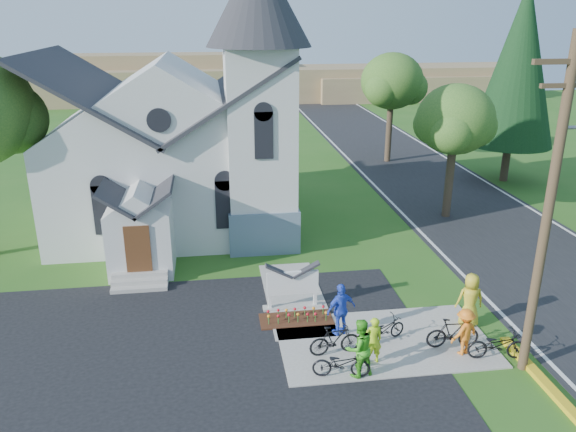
{
  "coord_description": "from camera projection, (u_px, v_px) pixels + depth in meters",
  "views": [
    {
      "loc": [
        -3.95,
        -15.07,
        10.36
      ],
      "look_at": [
        -1.12,
        5.0,
        3.0
      ],
      "focal_mm": 35.0,
      "sensor_mm": 36.0,
      "label": 1
    }
  ],
  "objects": [
    {
      "name": "parking_lot",
      "position": [
        111.0,
        416.0,
        15.3
      ],
      "size": [
        20.0,
        16.0,
        0.02
      ],
      "primitive_type": "cube",
      "color": "black",
      "rests_on": "ground"
    },
    {
      "name": "bike_2",
      "position": [
        385.0,
        329.0,
        18.6
      ],
      "size": [
        1.71,
        1.12,
        0.85
      ],
      "primitive_type": "imported",
      "rotation": [
        0.0,
        0.0,
        1.95
      ],
      "color": "black",
      "rests_on": "sidewalk"
    },
    {
      "name": "flower_bed",
      "position": [
        296.0,
        319.0,
        20.06
      ],
      "size": [
        2.6,
        1.1,
        0.07
      ],
      "primitive_type": "cube",
      "color": "#3A200F",
      "rests_on": "ground"
    },
    {
      "name": "conifer",
      "position": [
        519.0,
        64.0,
        34.29
      ],
      "size": [
        5.2,
        5.2,
        12.4
      ],
      "color": "#382A1E",
      "rests_on": "ground"
    },
    {
      "name": "utility_pole",
      "position": [
        552.0,
        203.0,
        15.55
      ],
      "size": [
        3.45,
        0.28,
        10.0
      ],
      "color": "#463223",
      "rests_on": "ground"
    },
    {
      "name": "church",
      "position": [
        178.0,
        125.0,
        27.2
      ],
      "size": [
        12.35,
        12.0,
        13.0
      ],
      "color": "silver",
      "rests_on": "ground"
    },
    {
      "name": "cyclist_4",
      "position": [
        470.0,
        300.0,
        19.39
      ],
      "size": [
        1.01,
        0.71,
        1.94
      ],
      "primitive_type": "imported",
      "rotation": [
        0.0,
        0.0,
        3.04
      ],
      "color": "gold",
      "rests_on": "sidewalk"
    },
    {
      "name": "distant_hills",
      "position": [
        266.0,
        82.0,
        70.22
      ],
      "size": [
        61.0,
        10.0,
        5.6
      ],
      "color": "#8C734E",
      "rests_on": "ground"
    },
    {
      "name": "bike_3",
      "position": [
        453.0,
        333.0,
        18.21
      ],
      "size": [
        1.78,
        0.61,
        1.06
      ],
      "primitive_type": "imported",
      "rotation": [
        0.0,
        0.0,
        1.51
      ],
      "color": "black",
      "rests_on": "sidewalk"
    },
    {
      "name": "cyclist_3",
      "position": [
        465.0,
        332.0,
        17.79
      ],
      "size": [
        1.16,
        0.92,
        1.58
      ],
      "primitive_type": "imported",
      "rotation": [
        0.0,
        0.0,
        3.51
      ],
      "color": "orange",
      "rests_on": "sidewalk"
    },
    {
      "name": "cyclist_2",
      "position": [
        341.0,
        309.0,
        18.83
      ],
      "size": [
        1.19,
        0.8,
        1.87
      ],
      "primitive_type": "imported",
      "rotation": [
        0.0,
        0.0,
        3.49
      ],
      "color": "blue",
      "rests_on": "sidewalk"
    },
    {
      "name": "road",
      "position": [
        449.0,
        198.0,
        33.36
      ],
      "size": [
        8.0,
        90.0,
        0.02
      ],
      "primitive_type": "cube",
      "color": "black",
      "rests_on": "ground"
    },
    {
      "name": "bike_1",
      "position": [
        335.0,
        340.0,
        17.85
      ],
      "size": [
        1.73,
        0.65,
        1.02
      ],
      "primitive_type": "imported",
      "rotation": [
        0.0,
        0.0,
        1.67
      ],
      "color": "black",
      "rests_on": "sidewalk"
    },
    {
      "name": "church_sign",
      "position": [
        293.0,
        283.0,
        20.56
      ],
      "size": [
        2.2,
        0.4,
        1.7
      ],
      "color": "gray",
      "rests_on": "ground"
    },
    {
      "name": "cyclist_0",
      "position": [
        373.0,
        340.0,
        17.34
      ],
      "size": [
        0.59,
        0.41,
        1.57
      ],
      "primitive_type": "imported",
      "rotation": [
        0.0,
        0.0,
        3.2
      ],
      "color": "#A7D719",
      "rests_on": "sidewalk"
    },
    {
      "name": "cyclist_1",
      "position": [
        359.0,
        348.0,
        16.67
      ],
      "size": [
        1.07,
        0.94,
        1.87
      ],
      "primitive_type": "imported",
      "rotation": [
        0.0,
        0.0,
        3.43
      ],
      "color": "green",
      "rests_on": "sidewalk"
    },
    {
      "name": "sidewalk",
      "position": [
        384.0,
        341.0,
        18.74
      ],
      "size": [
        7.0,
        4.0,
        0.05
      ],
      "primitive_type": "cube",
      "color": "gray",
      "rests_on": "ground"
    },
    {
      "name": "bike_0",
      "position": [
        341.0,
        363.0,
        16.75
      ],
      "size": [
        1.81,
        0.89,
        0.91
      ],
      "primitive_type": "imported",
      "rotation": [
        0.0,
        0.0,
        1.4
      ],
      "color": "black",
      "rests_on": "sidewalk"
    },
    {
      "name": "tree_road_mid",
      "position": [
        392.0,
        82.0,
        39.63
      ],
      "size": [
        4.4,
        4.4,
        7.8
      ],
      "color": "#382A1E",
      "rests_on": "ground"
    },
    {
      "name": "tree_road_near",
      "position": [
        455.0,
        120.0,
        28.59
      ],
      "size": [
        4.0,
        4.0,
        7.05
      ],
      "color": "#382A1E",
      "rests_on": "ground"
    },
    {
      "name": "bike_4",
      "position": [
        497.0,
        345.0,
        17.62
      ],
      "size": [
        1.95,
        0.91,
        0.99
      ],
      "primitive_type": "imported",
      "rotation": [
        0.0,
        0.0,
        1.43
      ],
      "color": "black",
      "rests_on": "sidewalk"
    },
    {
      "name": "ground",
      "position": [
        344.0,
        354.0,
        18.09
      ],
      "size": [
        120.0,
        120.0,
        0.0
      ],
      "primitive_type": "plane",
      "color": "#2B5E1B",
      "rests_on": "ground"
    }
  ]
}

